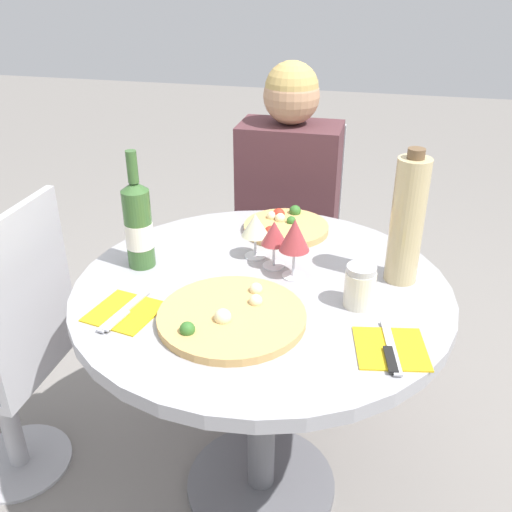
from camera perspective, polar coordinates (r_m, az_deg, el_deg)
name	(u,v)px	position (r m, az deg, el deg)	size (l,w,h in m)	color
ground_plane	(261,485)	(1.95, 0.49, -21.95)	(12.00, 12.00, 0.00)	gray
dining_table	(262,330)	(1.54, 0.58, -7.39)	(0.97, 0.97, 0.74)	slate
chair_behind_diner	(290,246)	(2.31, 3.42, 1.03)	(0.37, 0.37, 0.92)	#ADADB2
seated_diner	(284,241)	(2.15, 2.81, 1.49)	(0.36, 0.44, 1.18)	#512D33
chair_empty_side	(12,358)	(1.84, -23.25, -9.39)	(0.37, 0.37, 0.92)	#ADADB2
pizza_large	(231,316)	(1.32, -2.47, -6.04)	(0.34, 0.34, 0.05)	tan
pizza_small_far	(285,226)	(1.75, 2.92, 2.97)	(0.26, 0.26, 0.05)	tan
wine_bottle	(138,225)	(1.53, -11.69, 3.09)	(0.07, 0.07, 0.32)	#38602D
tall_carafe	(407,221)	(1.46, 14.89, 3.43)	(0.08, 0.08, 0.35)	tan
sugar_shaker	(360,286)	(1.38, 10.35, -2.99)	(0.07, 0.07, 0.11)	silver
wine_glass_center	(274,234)	(1.50, 1.82, 2.22)	(0.07, 0.07, 0.13)	silver
wine_glass_back_left	(255,226)	(1.56, -0.08, 3.06)	(0.08, 0.08, 0.13)	silver
wine_glass_front_right	(295,236)	(1.45, 3.88, 2.03)	(0.08, 0.08, 0.16)	silver
place_setting_left	(124,312)	(1.38, -13.05, -5.49)	(0.18, 0.19, 0.01)	gold
place_setting_right	(391,349)	(1.27, 13.33, -9.02)	(0.17, 0.19, 0.01)	gold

